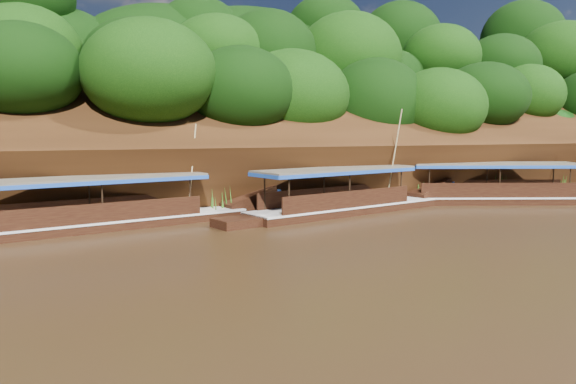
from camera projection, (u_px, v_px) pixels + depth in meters
name	position (u px, v px, depth m)	size (l,w,h in m)	color
ground	(401.00, 239.00, 24.14)	(160.00, 160.00, 0.00)	black
riverbank	(240.00, 165.00, 44.77)	(120.00, 30.06, 19.40)	black
boat_0	(518.00, 194.00, 35.81)	(15.65, 7.75, 6.86)	black
boat_1	(356.00, 202.00, 32.00)	(14.97, 5.79, 6.36)	black
boat_2	(131.00, 215.00, 27.40)	(15.98, 5.50, 5.47)	black
reeds	(256.00, 198.00, 31.42)	(49.56, 2.51, 2.17)	#306218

